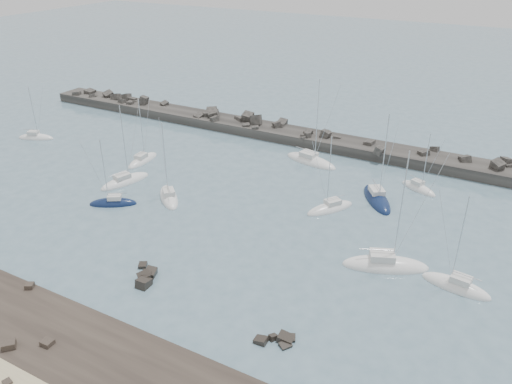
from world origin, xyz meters
TOP-DOWN VIEW (x-y plane):
  - ground at (0.00, 0.00)m, footprint 400.00×400.00m
  - rock_shelf at (0.11, -22.00)m, footprint 140.00×12.00m
  - rock_cluster_near at (-3.18, -9.09)m, footprint 3.85×4.34m
  - rock_cluster_far at (14.08, -10.79)m, footprint 3.62×2.90m
  - breakwater at (-7.77, 38.01)m, footprint 115.00×7.08m
  - sailboat_0 at (-50.02, 15.31)m, footprint 7.10×4.64m
  - sailboat_1 at (-25.05, 16.47)m, footprint 2.57×7.43m
  - sailboat_2 at (-18.74, 2.43)m, footprint 6.81×5.26m
  - sailboat_3 at (-22.10, 8.71)m, footprint 4.91×8.81m
  - sailboat_4 at (0.33, 29.84)m, footprint 10.36×5.23m
  - sailboat_5 at (-12.82, 7.68)m, footprint 7.26×7.13m
  - sailboat_6 at (9.19, 15.79)m, footprint 6.15×7.54m
  - sailboat_7 at (19.71, 5.90)m, footprint 10.38×6.66m
  - sailboat_8 at (14.16, 21.62)m, footprint 7.41×9.17m
  - sailboat_9 at (27.57, 5.75)m, footprint 7.77×3.39m
  - sailboat_13 at (18.75, 28.01)m, footprint 6.38×4.62m

SIDE VIEW (x-z plane):
  - ground at x=0.00m, z-range 0.00..0.00m
  - rock_shelf at x=0.11m, z-range -1.00..1.05m
  - rock_cluster_far at x=14.08m, z-range -0.63..0.68m
  - sailboat_6 at x=9.19m, z-range -5.84..6.10m
  - sailboat_3 at x=-22.10m, z-range -6.51..6.78m
  - sailboat_1 at x=-25.05m, z-range -5.71..5.98m
  - sailboat_4 at x=0.33m, z-range -7.63..7.91m
  - sailboat_13 at x=18.75m, z-range -4.88..5.16m
  - sailboat_2 at x=-18.74m, z-range -5.26..5.53m
  - sailboat_0 at x=-50.02m, z-range -5.34..5.62m
  - sailboat_5 at x=-12.82m, z-range -6.06..6.34m
  - sailboat_8 at x=14.16m, z-range -7.08..7.37m
  - sailboat_9 at x=27.57m, z-range -5.89..6.18m
  - sailboat_7 at x=19.71m, z-range -7.73..8.05m
  - rock_cluster_near at x=-3.18m, z-range -0.61..1.07m
  - breakwater at x=-7.77m, z-range -2.33..2.97m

